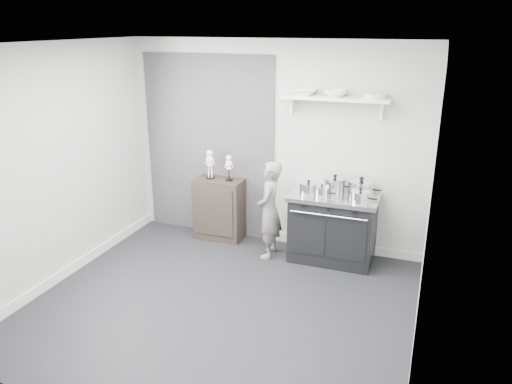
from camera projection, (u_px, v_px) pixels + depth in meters
ground at (221, 303)px, 5.40m from camera, size 4.00×4.00×0.00m
room_shell at (215, 152)px, 5.03m from camera, size 4.02×3.62×2.71m
wall_shelf at (335, 99)px, 5.98m from camera, size 1.30×0.26×0.24m
stove at (333, 227)px, 6.28m from camera, size 1.09×0.68×0.87m
side_cabinet at (220, 209)px, 6.93m from camera, size 0.66×0.38×0.86m
child at (270, 210)px, 6.32m from camera, size 0.34×0.48×1.26m
pot_front_left at (308, 189)px, 6.13m from camera, size 0.31×0.22×0.19m
pot_back_left at (335, 185)px, 6.22m from camera, size 0.36×0.27×0.23m
pot_back_right at (361, 188)px, 6.12m from camera, size 0.41×0.32×0.23m
pot_front_right at (360, 197)px, 5.85m from camera, size 0.31×0.22×0.18m
pot_front_center at (322, 191)px, 6.04m from camera, size 0.26×0.17×0.16m
skeleton_full at (210, 162)px, 6.76m from camera, size 0.13×0.08×0.46m
skeleton_torso at (229, 166)px, 6.68m from camera, size 0.11×0.07×0.40m
bowl_large at (304, 92)px, 6.08m from camera, size 0.31×0.31×0.08m
bowl_small at (335, 93)px, 5.95m from camera, size 0.27×0.27×0.08m
plate_stack at (375, 96)px, 5.80m from camera, size 0.26×0.26×0.06m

